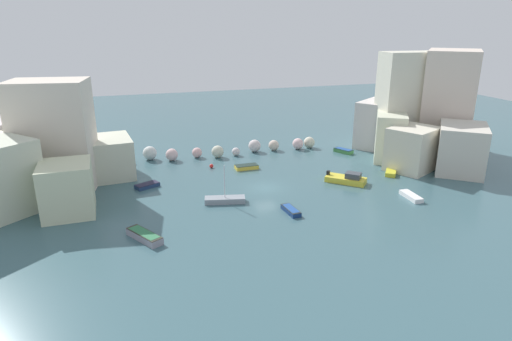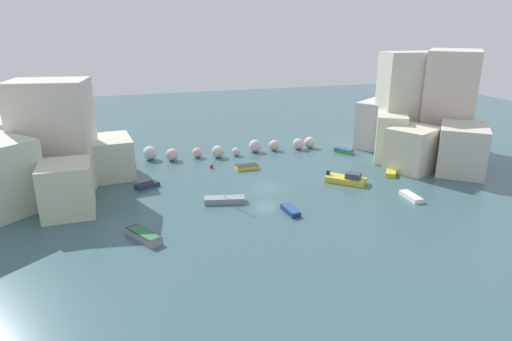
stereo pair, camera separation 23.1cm
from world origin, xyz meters
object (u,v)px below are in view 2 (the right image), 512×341
at_px(channel_buoy, 212,166).
at_px(moored_boat_4, 411,196).
at_px(moored_boat_1, 391,172).
at_px(moored_boat_6, 347,179).
at_px(moored_boat_5, 147,185).
at_px(moored_boat_2, 290,210).
at_px(moored_boat_3, 225,200).
at_px(moored_boat_0, 344,151).
at_px(moored_boat_8, 144,236).
at_px(moored_boat_7, 247,167).

relative_size(channel_buoy, moored_boat_4, 0.17).
bearing_deg(moored_boat_4, moored_boat_1, 164.31).
bearing_deg(moored_boat_6, moored_boat_5, -149.95).
height_order(channel_buoy, moored_boat_4, channel_buoy).
bearing_deg(moored_boat_5, moored_boat_2, 112.89).
distance_m(moored_boat_1, moored_boat_3, 23.45).
bearing_deg(moored_boat_0, moored_boat_3, 95.26).
bearing_deg(moored_boat_3, moored_boat_8, 47.33).
distance_m(moored_boat_2, moored_boat_7, 15.57).
height_order(moored_boat_0, moored_boat_2, moored_boat_0).
relative_size(moored_boat_4, moored_boat_7, 1.06).
height_order(moored_boat_0, moored_boat_8, moored_boat_8).
distance_m(moored_boat_0, moored_boat_6, 13.56).
xyz_separation_m(moored_boat_0, moored_boat_5, (-30.06, -6.23, -0.08)).
xyz_separation_m(moored_boat_6, moored_boat_8, (-25.36, -8.00, -0.11)).
xyz_separation_m(moored_boat_6, moored_boat_7, (-10.43, 9.09, -0.20)).
bearing_deg(moored_boat_8, moored_boat_6, 77.86).
relative_size(moored_boat_4, moored_boat_6, 0.67).
height_order(moored_boat_1, moored_boat_7, moored_boat_7).
height_order(moored_boat_0, moored_boat_3, moored_boat_3).
bearing_deg(moored_boat_2, moored_boat_8, 91.17).
distance_m(moored_boat_4, moored_boat_5, 31.17).
distance_m(moored_boat_3, moored_boat_8, 11.22).
xyz_separation_m(moored_boat_0, moored_boat_6, (-6.06, -12.13, 0.17)).
height_order(moored_boat_6, moored_boat_8, moored_boat_6).
bearing_deg(moored_boat_7, moored_boat_1, 154.63).
xyz_separation_m(moored_boat_2, moored_boat_6, (10.17, 6.47, 0.21)).
relative_size(channel_buoy, moored_boat_1, 0.18).
height_order(channel_buoy, moored_boat_3, moored_boat_3).
bearing_deg(moored_boat_7, moored_boat_6, 137.91).
bearing_deg(moored_boat_0, moored_boat_6, 126.91).
distance_m(moored_boat_1, moored_boat_5, 31.52).
distance_m(moored_boat_0, moored_boat_5, 30.70).
xyz_separation_m(channel_buoy, moored_boat_6, (14.92, -10.96, 0.21)).
height_order(moored_boat_3, moored_boat_6, moored_boat_3).
bearing_deg(moored_boat_8, moored_boat_2, 66.09).
xyz_separation_m(moored_boat_1, moored_boat_2, (-17.33, -7.60, 0.01)).
relative_size(moored_boat_5, moored_boat_7, 1.00).
relative_size(moored_boat_0, moored_boat_8, 0.73).
bearing_deg(moored_boat_6, moored_boat_8, -118.63).
relative_size(moored_boat_1, moored_boat_7, 1.01).
xyz_separation_m(moored_boat_1, moored_boat_5, (-31.16, 4.77, -0.03)).
bearing_deg(moored_boat_5, moored_boat_8, 59.13).
xyz_separation_m(channel_buoy, moored_boat_0, (20.98, 1.17, 0.04)).
bearing_deg(moored_boat_7, moored_boat_3, 60.99).
relative_size(moored_boat_3, moored_boat_4, 1.40).
xyz_separation_m(moored_boat_4, moored_boat_5, (-28.42, 12.81, -0.01)).
bearing_deg(moored_boat_4, channel_buoy, -129.61).
bearing_deg(moored_boat_3, moored_boat_4, 178.33).
distance_m(moored_boat_1, moored_boat_6, 7.25).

